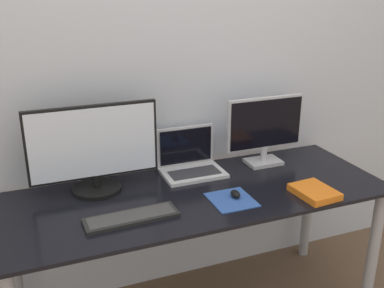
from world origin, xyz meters
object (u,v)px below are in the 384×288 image
Objects in this scene: laptop at (190,162)px; keyboard at (131,217)px; mouse at (235,194)px; monitor_right at (265,128)px; monitor_left at (94,149)px; book at (314,192)px.

laptop is 0.57m from keyboard.
mouse is at bearing -77.11° from laptop.
keyboard is at bearing -137.65° from laptop.
monitor_right is 0.50m from mouse.
monitor_left reaches higher than laptop.
laptop reaches higher than book.
keyboard is 6.24× the size of mouse.
keyboard is at bearing 173.68° from book.
mouse is at bearing 1.59° from keyboard.
monitor_right is (0.93, 0.00, -0.01)m from monitor_left.
monitor_right is 1.39× the size of laptop.
mouse is (0.50, 0.01, 0.01)m from keyboard.
monitor_left is 2.77× the size of book.
monitor_left reaches higher than monitor_right.
laptop is at bearing 174.07° from monitor_right.
monitor_left is at bearing 155.52° from book.
monitor_left reaches higher than book.
monitor_right is 1.09× the size of keyboard.
laptop is 0.78× the size of keyboard.
laptop is 1.45× the size of book.
book is at bearing -24.48° from monitor_left.
laptop is 0.38m from mouse.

